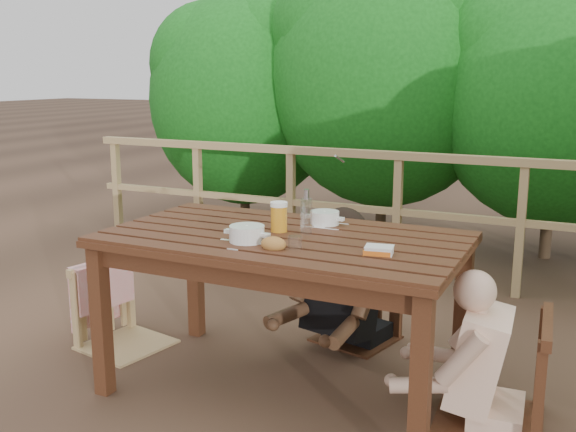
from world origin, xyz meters
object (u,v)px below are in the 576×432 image
at_px(diner_right, 504,301).
at_px(chair_far, 357,271).
at_px(soup_near, 247,235).
at_px(bottle, 306,213).
at_px(chair_right, 496,320).
at_px(woman, 359,237).
at_px(beer_glass, 279,218).
at_px(butter_tub, 379,252).
at_px(bread_roll, 274,244).
at_px(table, 284,315).
at_px(soup_far, 325,219).
at_px(chair_left, 123,272).
at_px(tumbler, 295,244).

bearing_deg(diner_right, chair_far, 51.43).
bearing_deg(soup_near, diner_right, 15.99).
relative_size(chair_far, bottle, 3.65).
height_order(chair_right, woman, woman).
distance_m(beer_glass, butter_tub, 0.61).
xyz_separation_m(woman, bottle, (-0.02, -0.72, 0.28)).
height_order(chair_far, beer_glass, beer_glass).
height_order(woman, diner_right, woman).
relative_size(bread_roll, bottle, 0.50).
relative_size(table, chair_right, 1.73).
bearing_deg(chair_far, bottle, -77.78).
bearing_deg(chair_right, bread_roll, -71.43).
distance_m(chair_far, butter_tub, 1.08).
bearing_deg(soup_far, woman, 87.65).
xyz_separation_m(woman, soup_far, (-0.02, -0.49, 0.21)).
distance_m(chair_far, soup_near, 1.07).
xyz_separation_m(chair_far, woman, (0.00, 0.02, 0.20)).
height_order(table, bottle, bottle).
bearing_deg(diner_right, bottle, 90.24).
distance_m(soup_far, bottle, 0.24).
relative_size(chair_left, soup_far, 3.61).
xyz_separation_m(table, tumbler, (0.16, -0.22, 0.44)).
relative_size(diner_right, butter_tub, 9.65).
bearing_deg(chair_right, woman, -130.31).
xyz_separation_m(chair_far, beer_glass, (-0.16, -0.72, 0.45)).
bearing_deg(chair_right, table, -86.52).
bearing_deg(chair_left, butter_tub, -87.12).
bearing_deg(chair_far, tumbler, -73.28).
distance_m(chair_far, diner_right, 1.13).
relative_size(woman, tumbler, 17.28).
height_order(table, soup_near, soup_near).
bearing_deg(woman, chair_left, 44.18).
relative_size(table, soup_near, 6.24).
bearing_deg(chair_left, chair_far, -49.41).
relative_size(chair_right, tumbler, 13.54).
height_order(chair_left, bottle, bottle).
height_order(tumbler, butter_tub, tumbler).
relative_size(chair_left, woman, 0.72).
bearing_deg(woman, chair_far, 104.08).
bearing_deg(woman, bottle, 102.27).
relative_size(chair_left, chair_far, 1.06).
relative_size(bread_roll, beer_glass, 0.72).
bearing_deg(chair_left, bottle, -80.24).
distance_m(woman, tumbler, 1.03).
xyz_separation_m(chair_left, bottle, (1.18, -0.03, 0.46)).
height_order(table, soup_far, soup_far).
bearing_deg(soup_far, butter_tub, -45.09).
height_order(soup_far, bottle, bottle).
xyz_separation_m(diner_right, bread_roll, (-0.96, -0.38, 0.24)).
distance_m(chair_right, diner_right, 0.10).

